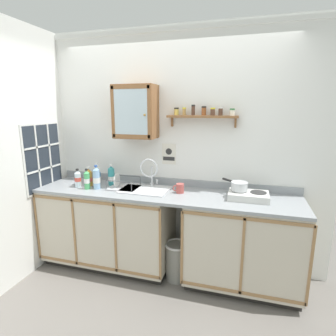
% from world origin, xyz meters
% --- Properties ---
extents(floor, '(5.84, 5.84, 0.00)m').
position_xyz_m(floor, '(0.00, 0.00, 0.00)').
color(floor, slate).
rests_on(floor, ground).
extents(back_wall, '(3.44, 0.07, 2.66)m').
position_xyz_m(back_wall, '(0.00, 0.68, 1.34)').
color(back_wall, white).
rests_on(back_wall, ground).
extents(side_wall_left, '(0.05, 3.46, 2.66)m').
position_xyz_m(side_wall_left, '(-1.44, -0.27, 1.33)').
color(side_wall_left, white).
rests_on(side_wall_left, ground).
extents(lower_cabinet_run, '(1.48, 0.62, 0.90)m').
position_xyz_m(lower_cabinet_run, '(-0.67, 0.35, 0.46)').
color(lower_cabinet_run, black).
rests_on(lower_cabinet_run, ground).
extents(lower_cabinet_run_right, '(1.14, 0.62, 0.90)m').
position_xyz_m(lower_cabinet_run_right, '(0.84, 0.35, 0.46)').
color(lower_cabinet_run_right, black).
rests_on(lower_cabinet_run_right, ground).
extents(countertop, '(2.80, 0.64, 0.03)m').
position_xyz_m(countertop, '(0.00, 0.35, 0.92)').
color(countertop, gray).
rests_on(countertop, lower_cabinet_run).
extents(backsplash, '(2.80, 0.02, 0.08)m').
position_xyz_m(backsplash, '(0.00, 0.65, 0.97)').
color(backsplash, gray).
rests_on(backsplash, countertop).
extents(sink, '(0.52, 0.43, 0.44)m').
position_xyz_m(sink, '(-0.22, 0.39, 0.94)').
color(sink, silver).
rests_on(sink, countertop).
extents(hot_plate_stove, '(0.38, 0.27, 0.07)m').
position_xyz_m(hot_plate_stove, '(0.86, 0.38, 0.97)').
color(hot_plate_stove, silver).
rests_on(hot_plate_stove, countertop).
extents(saucepan, '(0.26, 0.24, 0.09)m').
position_xyz_m(saucepan, '(0.77, 0.40, 1.06)').
color(saucepan, silver).
rests_on(saucepan, hot_plate_stove).
extents(bottle_juice_amber_0, '(0.08, 0.08, 0.22)m').
position_xyz_m(bottle_juice_amber_0, '(-0.90, 0.36, 1.03)').
color(bottle_juice_amber_0, gold).
rests_on(bottle_juice_amber_0, countertop).
extents(bottle_opaque_white_1, '(0.07, 0.07, 0.25)m').
position_xyz_m(bottle_opaque_white_1, '(-0.85, 0.46, 1.05)').
color(bottle_opaque_white_1, white).
rests_on(bottle_opaque_white_1, countertop).
extents(bottle_water_blue_2, '(0.08, 0.08, 0.27)m').
position_xyz_m(bottle_water_blue_2, '(-0.75, 0.27, 1.05)').
color(bottle_water_blue_2, '#8CB7E0').
rests_on(bottle_water_blue_2, countertop).
extents(bottle_water_clear_3, '(0.07, 0.07, 0.21)m').
position_xyz_m(bottle_water_clear_3, '(-0.98, 0.27, 1.03)').
color(bottle_water_clear_3, silver).
rests_on(bottle_water_clear_3, countertop).
extents(bottle_detergent_teal_4, '(0.08, 0.08, 0.24)m').
position_xyz_m(bottle_detergent_teal_4, '(-0.66, 0.46, 1.04)').
color(bottle_detergent_teal_4, teal).
rests_on(bottle_detergent_teal_4, countertop).
extents(bottle_soda_green_5, '(0.06, 0.06, 0.23)m').
position_xyz_m(bottle_soda_green_5, '(-0.84, 0.24, 1.04)').
color(bottle_soda_green_5, '#4CB266').
rests_on(bottle_soda_green_5, countertop).
extents(dish_rack, '(0.32, 0.27, 0.16)m').
position_xyz_m(dish_rack, '(-0.48, 0.37, 0.96)').
color(dish_rack, '#B2B2B7').
rests_on(dish_rack, countertop).
extents(mug, '(0.11, 0.09, 0.10)m').
position_xyz_m(mug, '(0.17, 0.38, 0.98)').
color(mug, '#B24C47').
rests_on(mug, countertop).
extents(wall_cabinet, '(0.46, 0.29, 0.57)m').
position_xyz_m(wall_cabinet, '(-0.37, 0.52, 1.77)').
color(wall_cabinet, brown).
extents(spice_shelf, '(0.74, 0.14, 0.23)m').
position_xyz_m(spice_shelf, '(0.35, 0.59, 1.73)').
color(spice_shelf, brown).
extents(warning_sign, '(0.16, 0.01, 0.23)m').
position_xyz_m(warning_sign, '(-0.03, 0.65, 1.29)').
color(warning_sign, silver).
extents(window, '(0.03, 0.59, 0.78)m').
position_xyz_m(window, '(-1.41, 0.26, 1.25)').
color(window, '#262D38').
extents(trash_bin, '(0.26, 0.26, 0.41)m').
position_xyz_m(trash_bin, '(0.17, 0.27, 0.21)').
color(trash_bin, gray).
rests_on(trash_bin, ground).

